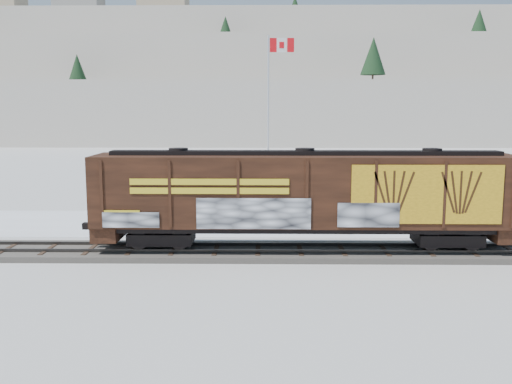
{
  "coord_description": "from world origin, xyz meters",
  "views": [
    {
      "loc": [
        0.29,
        -26.54,
        6.92
      ],
      "look_at": [
        -0.14,
        3.0,
        2.59
      ],
      "focal_mm": 40.0,
      "sensor_mm": 36.0,
      "label": 1
    }
  ],
  "objects_px": {
    "car_silver": "(176,208)",
    "car_white": "(205,215)",
    "car_dark": "(320,219)",
    "flagpole": "(270,141)",
    "hopper_railcar": "(304,193)"
  },
  "relations": [
    {
      "from": "car_silver",
      "to": "car_white",
      "type": "xyz_separation_m",
      "value": [
        1.99,
        -1.73,
        -0.09
      ]
    },
    {
      "from": "car_white",
      "to": "flagpole",
      "type": "bearing_deg",
      "value": -47.46
    },
    {
      "from": "flagpole",
      "to": "car_silver",
      "type": "bearing_deg",
      "value": -128.66
    },
    {
      "from": "car_white",
      "to": "car_dark",
      "type": "bearing_deg",
      "value": -120.59
    },
    {
      "from": "car_silver",
      "to": "car_dark",
      "type": "relative_size",
      "value": 1.07
    },
    {
      "from": "car_dark",
      "to": "hopper_railcar",
      "type": "bearing_deg",
      "value": -174.73
    },
    {
      "from": "car_white",
      "to": "car_dark",
      "type": "height_order",
      "value": "car_white"
    },
    {
      "from": "hopper_railcar",
      "to": "flagpole",
      "type": "xyz_separation_m",
      "value": [
        -1.51,
        15.49,
        1.56
      ]
    },
    {
      "from": "hopper_railcar",
      "to": "car_dark",
      "type": "height_order",
      "value": "hopper_railcar"
    },
    {
      "from": "hopper_railcar",
      "to": "car_dark",
      "type": "relative_size",
      "value": 4.55
    },
    {
      "from": "flagpole",
      "to": "car_white",
      "type": "height_order",
      "value": "flagpole"
    },
    {
      "from": "hopper_railcar",
      "to": "car_dark",
      "type": "xyz_separation_m",
      "value": [
        1.31,
        5.69,
        -2.32
      ]
    },
    {
      "from": "hopper_railcar",
      "to": "car_dark",
      "type": "bearing_deg",
      "value": 76.99
    },
    {
      "from": "car_silver",
      "to": "car_dark",
      "type": "xyz_separation_m",
      "value": [
        8.68,
        -2.47,
        -0.16
      ]
    },
    {
      "from": "car_white",
      "to": "car_dark",
      "type": "distance_m",
      "value": 6.73
    }
  ]
}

